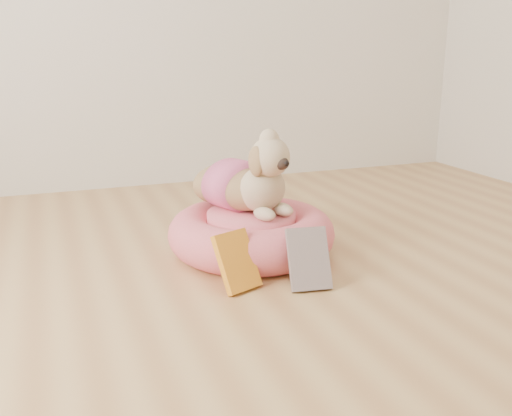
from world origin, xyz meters
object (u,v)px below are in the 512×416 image
object	(u,v)px
dog	(246,168)
book_yellow	(237,261)
book_white	(309,259)
pet_bed	(251,233)

from	to	relation	value
dog	book_yellow	bearing A→B (deg)	-136.27
book_yellow	book_white	xyz separation A→B (m)	(0.22, -0.07, 0.00)
pet_bed	book_white	bearing A→B (deg)	-79.81
dog	pet_bed	bearing A→B (deg)	-96.41
pet_bed	book_white	distance (m)	0.37
book_yellow	book_white	distance (m)	0.23
dog	book_white	bearing A→B (deg)	-101.15
pet_bed	dog	distance (m)	0.25
pet_bed	book_white	size ratio (longest dim) A/B	3.06
book_yellow	book_white	world-z (taller)	book_white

